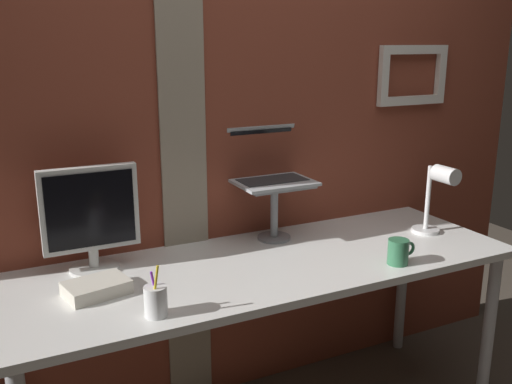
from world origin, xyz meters
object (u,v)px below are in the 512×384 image
monitor (90,215)px  laptop (266,166)px  pen_cup (156,301)px  desk_lamp (438,193)px  coffee_mug (399,252)px

monitor → laptop: bearing=5.7°
laptop → pen_cup: laptop is taller
desk_lamp → pen_cup: (-1.28, -0.18, -0.14)m
desk_lamp → pen_cup: 1.30m
laptop → desk_lamp: laptop is taller
desk_lamp → coffee_mug: 0.42m
monitor → desk_lamp: (1.38, -0.27, -0.02)m
desk_lamp → coffee_mug: (-0.35, -0.18, -0.14)m
desk_lamp → laptop: bearing=151.7°
monitor → pen_cup: 0.49m
coffee_mug → monitor: bearing=156.5°
coffee_mug → pen_cup: bearing=-180.0°
monitor → coffee_mug: (1.03, -0.45, -0.16)m
pen_cup → coffee_mug: bearing=0.0°
pen_cup → desk_lamp: bearing=8.0°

